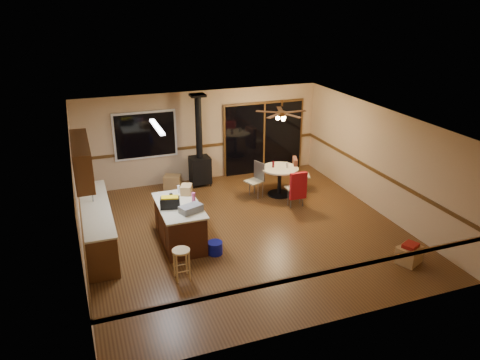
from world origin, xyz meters
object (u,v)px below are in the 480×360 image
toolbox_black (170,203)px  chair_near (298,186)px  kitchen_island (180,223)px  chair_right (296,170)px  toolbox_grey (191,209)px  box_under_window (172,182)px  box_corner_a (409,255)px  chair_left (257,176)px  blue_bucket (215,248)px  bar_stool (182,264)px  box_corner_b (407,254)px  dining_table (280,176)px  wood_stove (200,161)px

toolbox_black → chair_near: toolbox_black is taller
kitchen_island → chair_right: bearing=25.6°
toolbox_grey → chair_right: (3.48, 2.17, -0.38)m
chair_near → box_under_window: chair_near is taller
toolbox_black → toolbox_grey: bearing=-43.3°
toolbox_grey → box_corner_a: toolbox_grey is taller
chair_left → blue_bucket: bearing=-127.9°
chair_left → bar_stool: bearing=-131.6°
kitchen_island → box_corner_a: 4.81m
toolbox_grey → box_corner_b: toolbox_grey is taller
kitchen_island → dining_table: size_ratio=1.70×
wood_stove → toolbox_grey: 3.67m
chair_right → wood_stove: bearing=150.8°
dining_table → box_under_window: (-2.61, 1.47, -0.35)m
wood_stove → toolbox_black: bearing=-115.5°
dining_table → box_corner_a: 4.19m
toolbox_grey → blue_bucket: bearing=-36.4°
chair_right → box_corner_b: 4.15m
toolbox_black → dining_table: (3.31, 1.72, -0.48)m
chair_near → dining_table: bearing=96.4°
wood_stove → blue_bucket: wood_stove is taller
box_under_window → kitchen_island: bearing=-99.2°
wood_stove → box_corner_b: 6.14m
blue_bucket → box_under_window: size_ratio=0.70×
toolbox_black → chair_left: (2.71, 1.86, -0.42)m
wood_stove → chair_right: (2.34, -1.31, -0.13)m
toolbox_black → box_corner_a: toolbox_black is taller
box_corner_b → dining_table: bearing=104.8°
kitchen_island → box_corner_a: size_ratio=3.63×
blue_bucket → chair_right: 3.97m
kitchen_island → box_corner_a: bearing=-30.1°
bar_stool → wood_stove: bearing=70.3°
blue_bucket → chair_left: 3.20m
kitchen_island → bar_stool: kitchen_island is taller
chair_near → box_corner_b: bearing=-72.9°
chair_near → chair_right: (0.43, 1.00, 0.00)m
chair_left → box_under_window: (-2.01, 1.33, -0.41)m
toolbox_black → wood_stove: bearing=64.5°
blue_bucket → box_under_window: box_under_window is taller
dining_table → box_corner_b: size_ratio=2.59×
kitchen_island → toolbox_black: toolbox_black is taller
chair_right → box_corner_b: size_ratio=1.83×
bar_stool → chair_right: size_ratio=0.89×
kitchen_island → chair_near: size_ratio=2.40×
kitchen_island → box_under_window: bearing=80.8°
toolbox_black → blue_bucket: size_ratio=1.27×
box_corner_a → wood_stove: bearing=117.6°
toolbox_grey → toolbox_black: toolbox_black is taller
chair_left → box_under_window: 2.45m
wood_stove → toolbox_black: (-1.50, -3.14, 0.28)m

